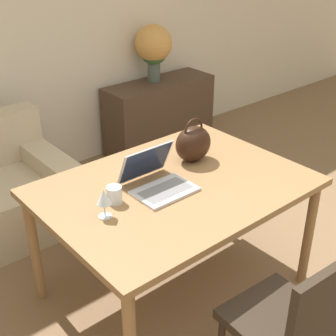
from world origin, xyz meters
TOP-DOWN VIEW (x-y plane):
  - wall_back at (0.00, 2.72)m, footprint 10.00×0.06m
  - dining_table at (-0.12, 0.72)m, footprint 1.49×1.09m
  - chair at (-0.22, -0.21)m, footprint 0.47×0.47m
  - sideboard at (1.18, 2.45)m, footprint 1.15×0.40m
  - laptop at (-0.22, 0.77)m, footprint 0.34×0.34m
  - drinking_glass at (-0.49, 0.78)m, footprint 0.08×0.08m
  - wine_glass at (-0.60, 0.70)m, footprint 0.07×0.07m
  - handbag at (0.17, 0.88)m, footprint 0.24×0.18m
  - flower_vase at (1.15, 2.50)m, footprint 0.36×0.36m

SIDE VIEW (x-z plane):
  - sideboard at x=1.18m, z-range 0.00..0.70m
  - chair at x=-0.22m, z-range 0.06..0.96m
  - dining_table at x=-0.12m, z-range 0.31..1.09m
  - drinking_glass at x=-0.49m, z-range 0.77..0.87m
  - laptop at x=-0.22m, z-range 0.72..0.95m
  - wine_glass at x=-0.60m, z-range 0.81..0.96m
  - handbag at x=0.17m, z-range 0.75..1.03m
  - flower_vase at x=1.15m, z-range 0.76..1.31m
  - wall_back at x=0.00m, z-range 0.00..2.70m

